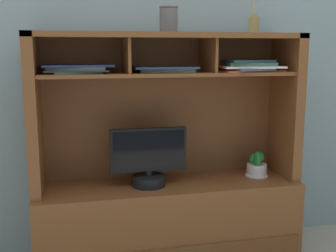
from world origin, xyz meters
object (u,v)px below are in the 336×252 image
Objects in this scene: magazine_stack_left at (166,69)px; magazine_stack_centre at (77,69)px; magazine_stack_right at (249,66)px; ceramic_vase at (169,19)px; tv_monitor at (149,162)px; media_console at (168,197)px; potted_orchid at (257,166)px; diffuser_bottle at (254,24)px.

magazine_stack_left is 0.95× the size of magazine_stack_centre.
magazine_stack_right is 2.66× the size of ceramic_vase.
tv_monitor is 0.67m from magazine_stack_centre.
magazine_stack_left is (-0.01, 0.01, 0.78)m from media_console.
magazine_stack_centre reaches higher than potted_orchid.
diffuser_bottle reaches higher than magazine_stack_left.
ceramic_vase is (0.51, -0.03, 0.27)m from magazine_stack_centre.
magazine_stack_left is at bearing 24.75° from tv_monitor.
magazine_stack_right is (0.49, -0.06, 0.01)m from magazine_stack_left.
diffuser_bottle reaches higher than magazine_stack_right.
magazine_stack_right reaches higher than potted_orchid.
potted_orchid is at bearing 3.18° from tv_monitor.
magazine_stack_right is 0.55m from ceramic_vase.
tv_monitor is at bearing -176.82° from potted_orchid.
magazine_stack_right is at bearing -2.87° from ceramic_vase.
potted_orchid is at bearing 1.70° from ceramic_vase.
ceramic_vase is (-0.58, -0.02, 0.89)m from potted_orchid.
tv_monitor is 0.82m from magazine_stack_right.
tv_monitor is 3.00× the size of ceramic_vase.
potted_orchid is 0.85m from magazine_stack_left.
media_console reaches higher than magazine_stack_centre.
media_console is 1.06m from ceramic_vase.
media_console reaches higher than magazine_stack_left.
tv_monitor is 1.15× the size of magazine_stack_centre.
media_console is 0.78m from magazine_stack_left.
magazine_stack_centre is at bearing 179.30° from potted_orchid.
magazine_stack_left is (-0.59, 0.01, 0.62)m from potted_orchid.
potted_orchid is 1.26m from magazine_stack_centre.
magazine_stack_centre is (-0.39, 0.05, 0.54)m from tv_monitor.
magazine_stack_right is (0.48, -0.05, 0.79)m from media_console.
magazine_stack_centre is 2.61× the size of ceramic_vase.
media_console is 4.04× the size of magazine_stack_centre.
magazine_stack_left is at bearing 173.61° from magazine_stack_right.
magazine_stack_left reaches higher than potted_orchid.
potted_orchid is 0.64m from magazine_stack_right.
magazine_stack_left is at bearing 0.06° from magazine_stack_centre.
magazine_stack_centre is 1.00m from magazine_stack_right.
media_console is at bearing 174.29° from magazine_stack_right.
media_console is at bearing 175.88° from diffuser_bottle.
potted_orchid is at bearing 23.64° from magazine_stack_right.
magazine_stack_right is at bearing -5.71° from media_console.
ceramic_vase reaches higher than magazine_stack_centre.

